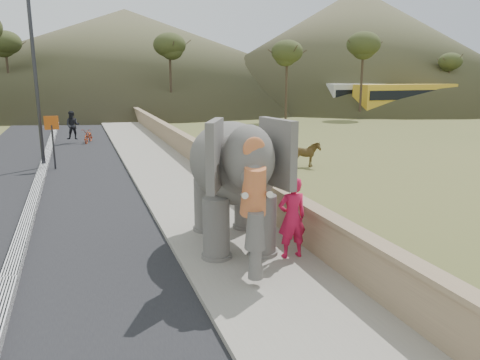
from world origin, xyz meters
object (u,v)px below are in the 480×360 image
cow (304,155)px  motorcyclist (80,130)px  lamppost (41,58)px  elephant_and_man (233,180)px

cow → motorcyclist: size_ratio=0.70×
cow → lamppost: bearing=81.6°
cow → elephant_and_man: elephant_and_man is taller
lamppost → motorcyclist: (1.41, 7.47, -4.08)m
lamppost → elephant_and_man: size_ratio=1.74×
lamppost → motorcyclist: 8.63m
lamppost → cow: bearing=-19.0°
lamppost → elephant_and_man: bearing=-68.9°
elephant_and_man → motorcyclist: 19.98m
cow → motorcyclist: 14.76m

